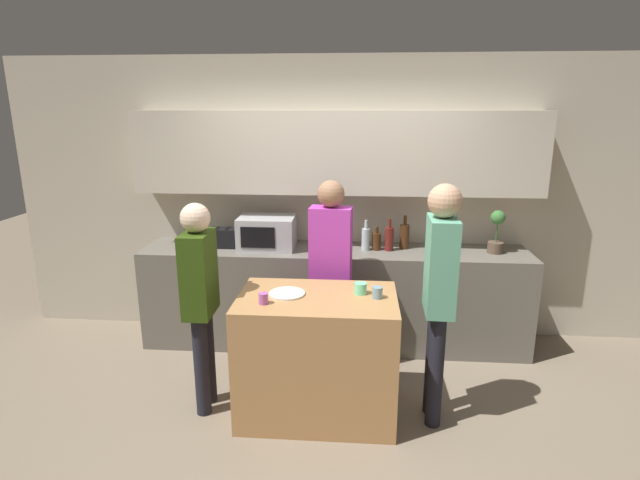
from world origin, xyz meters
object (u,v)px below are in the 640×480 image
Objects in this scene: potted_plant at (497,232)px; plate_on_island at (287,294)px; toaster at (223,238)px; bottle_0 at (366,239)px; cup_2 at (361,288)px; person_center at (440,284)px; cup_0 at (263,298)px; person_left at (200,292)px; bottle_1 at (376,241)px; person_right at (331,261)px; bottle_2 at (389,238)px; bottle_3 at (404,236)px; cup_1 at (377,293)px; microwave at (267,232)px.

potted_plant reaches higher than plate_on_island.
bottle_0 reaches higher than toaster.
bottle_0 reaches higher than plate_on_island.
cup_2 is 0.56m from person_center.
person_left is (-0.49, 0.15, -0.02)m from cup_0.
person_right is (-0.39, -0.56, -0.03)m from bottle_1.
person_center is (0.28, -1.20, -0.01)m from bottle_2.
bottle_0 reaches higher than bottle_1.
cup_1 is (-0.29, -1.25, -0.10)m from bottle_3.
bottle_0 is 0.37m from bottle_3.
person_center reaches higher than person_left.
bottle_2 reaches higher than bottle_1.
toaster reaches higher than cup_1.
cup_0 is at bearing -120.89° from bottle_1.
bottle_2 is at bearing -6.17° from bottle_1.
cup_1 is at bearing 88.04° from person_center.
cup_1 is at bearing -49.46° from microwave.
bottle_0 is at bearing 87.65° from cup_2.
cup_2 is at bearing 20.27° from cup_0.
microwave is 1.22m from person_left.
person_right is (0.63, -0.54, -0.10)m from microwave.
bottle_3 is 2.02m from person_left.
bottle_0 is 0.94× the size of bottle_2.
cup_2 is at bearing 93.72° from person_left.
cup_1 is at bearing -103.04° from bottle_3.
cup_0 is at bearing -124.66° from bottle_2.
plate_on_island is 0.15× the size of person_center.
bottle_1 is at bearing -119.68° from person_right.
bottle_2 reaches higher than cup_2.
bottle_1 reaches higher than plate_on_island.
person_center reaches higher than bottle_3.
toaster is 0.83× the size of bottle_3.
cup_0 is at bearing -159.73° from cup_2.
bottle_2 is (0.22, 0.01, 0.01)m from bottle_0.
person_right reaches higher than bottle_2.
person_center is at bearing -2.36° from plate_on_island.
bottle_1 is (1.02, 0.02, -0.07)m from microwave.
bottle_2 is 1.18m from cup_1.
person_left is (-1.15, -0.10, -0.02)m from cup_2.
bottle_1 is 0.12m from bottle_2.
bottle_0 is at bearing -169.20° from bottle_1.
bottle_0 reaches higher than cup_1.
person_right is at bearing 120.56° from cup_1.
bottle_2 reaches higher than plate_on_island.
toaster is at bearing 115.70° from cup_0.
bottle_2 is at bearing 83.00° from cup_1.
person_center reaches higher than toaster.
bottle_3 is 3.49× the size of cup_2.
toaster is at bearing -179.92° from bottle_2.
potted_plant is 1.79× the size of bottle_1.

